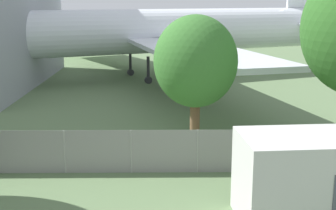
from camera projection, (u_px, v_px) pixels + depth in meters
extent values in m
cylinder|color=gray|center=(65.00, 152.00, 17.89)|extent=(0.07, 0.07, 1.71)
cylinder|color=gray|center=(131.00, 152.00, 17.92)|extent=(0.07, 0.07, 1.71)
cylinder|color=gray|center=(197.00, 151.00, 17.96)|extent=(0.07, 0.07, 1.71)
cylinder|color=gray|center=(263.00, 151.00, 17.99)|extent=(0.07, 0.07, 1.71)
cylinder|color=gray|center=(329.00, 151.00, 18.02)|extent=(0.07, 0.07, 1.71)
cube|color=gray|center=(131.00, 152.00, 17.92)|extent=(56.00, 0.01, 1.71)
cylinder|color=white|center=(116.00, 32.00, 37.37)|extent=(36.70, 18.08, 3.60)
cone|color=white|center=(326.00, 26.00, 45.66)|extent=(5.40, 4.72, 3.24)
cube|color=white|center=(196.00, 51.00, 28.92)|extent=(9.55, 18.02, 0.30)
cylinder|color=#939399|center=(183.00, 61.00, 31.57)|extent=(3.61, 2.74, 1.62)
cube|color=white|center=(104.00, 30.00, 47.54)|extent=(13.39, 17.55, 0.30)
cylinder|color=#939399|center=(114.00, 42.00, 45.57)|extent=(3.61, 2.74, 1.62)
cube|color=white|center=(299.00, 23.00, 44.29)|extent=(5.71, 8.42, 0.20)
cylinder|color=#2D2D33|center=(148.00, 70.00, 36.82)|extent=(0.24, 0.24, 2.15)
cylinder|color=#2D2D33|center=(148.00, 80.00, 36.99)|extent=(0.63, 0.49, 0.56)
cylinder|color=#2D2D33|center=(130.00, 63.00, 40.68)|extent=(0.24, 0.24, 2.15)
cylinder|color=#2D2D33|center=(131.00, 72.00, 40.86)|extent=(0.63, 0.49, 0.56)
cube|color=silver|center=(309.00, 179.00, 13.92)|extent=(4.28, 2.80, 2.68)
cylinder|color=brown|center=(195.00, 125.00, 20.17)|extent=(0.42, 0.42, 2.52)
ellipsoid|color=#38702D|center=(196.00, 61.00, 19.55)|extent=(3.54, 3.54, 3.89)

